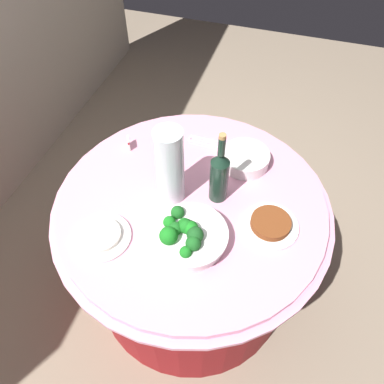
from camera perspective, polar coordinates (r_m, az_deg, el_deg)
The scene contains 10 objects.
ground_plane at distance 2.13m, azimuth 0.00°, elevation -13.65°, with size 6.00×6.00×0.00m, color gray.
buffet_table at distance 1.80m, azimuth 0.00°, elevation -8.43°, with size 1.16×1.16×0.74m.
broccoli_bowl at distance 1.34m, azimuth -0.61°, elevation -6.81°, with size 0.28×0.28×0.12m.
plate_stack at distance 1.63m, azimuth 8.33°, elevation 5.19°, with size 0.21×0.21×0.06m.
wine_bottle at distance 1.41m, azimuth 4.28°, elevation 2.64°, with size 0.07×0.07×0.34m.
decorative_fruit_vase at distance 1.40m, azimuth -3.47°, elevation 3.33°, with size 0.11×0.11×0.34m.
serving_tongs at distance 1.73m, azimuth 1.96°, elevation 7.91°, with size 0.05×0.17×0.01m.
food_plate_rice at distance 1.42m, azimuth -13.93°, elevation -6.71°, with size 0.22×0.22×0.03m.
food_plate_stir_fry at distance 1.43m, azimuth 12.14°, elevation -4.95°, with size 0.22×0.22×0.04m.
label_placard_front at distance 1.71m, azimuth -9.88°, elevation 7.63°, with size 0.05×0.03×0.05m.
Camera 1 is at (-0.88, -0.28, 1.91)m, focal length 34.12 mm.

